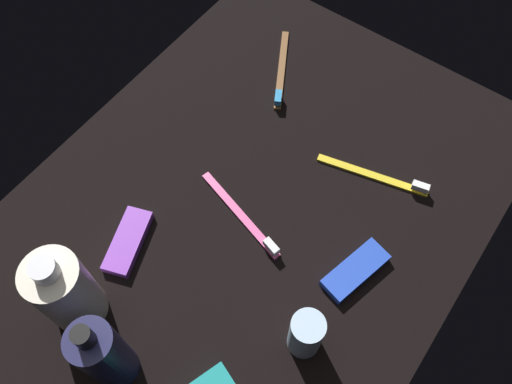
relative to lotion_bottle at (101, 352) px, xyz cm
name	(u,v)px	position (x,y,z in cm)	size (l,w,h in cm)	color
ground_plane	(256,203)	(-30.76, 0.46, -8.41)	(84.00, 64.00, 1.20)	black
lotion_bottle	(101,352)	(0.00, 0.00, 0.00)	(5.56, 5.56, 17.92)	#1E1E45
bodywash_bottle	(66,292)	(-2.80, -9.12, -0.49)	(7.33, 7.33, 16.36)	silver
deodorant_stick	(306,334)	(-17.13, 18.33, -3.41)	(4.43, 4.43, 8.80)	silver
toothbrush_brown	(281,73)	(-53.92, -10.97, -7.20)	(16.17, 10.07, 2.10)	brown
toothbrush_pink	(244,218)	(-27.14, 0.93, -7.20)	(5.91, 17.68, 2.10)	#E55999
toothbrush_yellow	(379,176)	(-45.56, 13.71, -7.20)	(5.55, 17.75, 2.10)	yellow
snack_bar_blue	(355,270)	(-29.81, 18.78, -7.06)	(10.40, 4.00, 1.50)	blue
snack_bar_purple	(128,241)	(-13.93, -10.59, -7.06)	(10.40, 4.00, 1.50)	purple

